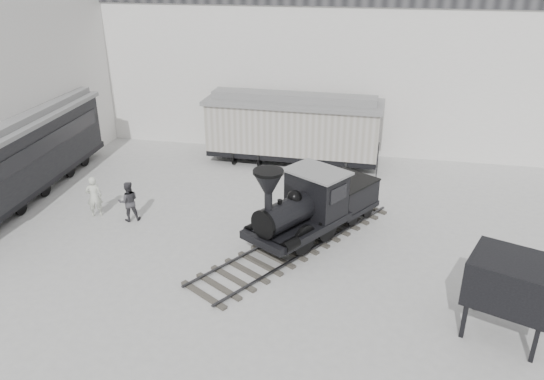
% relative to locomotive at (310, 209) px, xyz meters
% --- Properties ---
extents(ground, '(90.00, 90.00, 0.00)m').
position_rel_locomotive_xyz_m(ground, '(-2.48, -3.66, -1.31)').
color(ground, '#9E9E9B').
extents(north_wall, '(34.00, 2.51, 11.00)m').
position_rel_locomotive_xyz_m(north_wall, '(-2.48, 11.33, 4.25)').
color(north_wall, silver).
rests_on(north_wall, ground).
extents(west_pavilion, '(7.00, 12.11, 9.00)m').
position_rel_locomotive_xyz_m(west_pavilion, '(-16.98, 6.31, 3.19)').
color(west_pavilion, silver).
rests_on(west_pavilion, ground).
extents(locomotive, '(7.15, 9.64, 3.54)m').
position_rel_locomotive_xyz_m(locomotive, '(0.00, 0.00, 0.00)').
color(locomotive, '#3A3632').
rests_on(locomotive, ground).
extents(boxcar, '(9.42, 3.11, 3.83)m').
position_rel_locomotive_xyz_m(boxcar, '(-2.07, 8.21, 0.70)').
color(boxcar, black).
rests_on(boxcar, ground).
extents(passenger_coach, '(3.54, 13.70, 3.63)m').
position_rel_locomotive_xyz_m(passenger_coach, '(-13.82, 0.97, 0.70)').
color(passenger_coach, black).
rests_on(passenger_coach, ground).
extents(visitor_a, '(0.80, 0.70, 1.84)m').
position_rel_locomotive_xyz_m(visitor_a, '(-9.39, 0.09, -0.39)').
color(visitor_a, silver).
rests_on(visitor_a, ground).
extents(visitor_b, '(1.08, 1.00, 1.77)m').
position_rel_locomotive_xyz_m(visitor_b, '(-7.76, 0.01, -0.42)').
color(visitor_b, '#39383C').
rests_on(visitor_b, ground).
extents(coal_hopper, '(2.90, 2.66, 2.57)m').
position_rel_locomotive_xyz_m(coal_hopper, '(6.49, -4.67, 0.37)').
color(coal_hopper, black).
rests_on(coal_hopper, ground).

